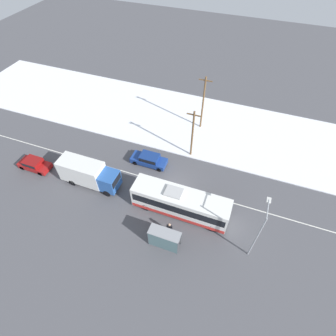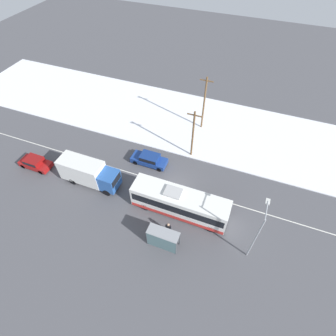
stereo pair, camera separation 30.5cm
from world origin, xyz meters
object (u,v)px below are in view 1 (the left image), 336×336
city_bus (180,203)px  utility_pole_roadside (192,134)px  pedestrian_at_stop (169,227)px  box_truck (88,173)px  utility_pole_snowlot (203,103)px  streetlamp (260,228)px  sedan_car (149,159)px  parked_car_near_truck (34,164)px  bus_shelter (164,239)px

city_bus → utility_pole_roadside: size_ratio=1.50×
utility_pole_roadside → pedestrian_at_stop: bearing=-83.9°
box_truck → utility_pole_snowlot: size_ratio=0.89×
streetlamp → utility_pole_snowlot: 19.39m
utility_pole_roadside → sedan_car: bearing=-143.1°
parked_car_near_truck → pedestrian_at_stop: bearing=-7.8°
sedan_car → streetlamp: streetlamp is taller
utility_pole_snowlot → sedan_car: bearing=-114.0°
city_bus → pedestrian_at_stop: 2.95m
parked_car_near_truck → streetlamp: size_ratio=0.60×
streetlamp → utility_pole_roadside: 14.27m
box_truck → pedestrian_at_stop: size_ratio=4.14×
box_truck → city_bus: bearing=-0.4°
parked_car_near_truck → sedan_car: bearing=23.3°
parked_car_near_truck → pedestrian_at_stop: pedestrian_at_stop is taller
utility_pole_roadside → streetlamp: bearing=-49.0°
parked_car_near_truck → utility_pole_snowlot: size_ratio=0.50×
box_truck → utility_pole_snowlot: utility_pole_snowlot is taller
utility_pole_roadside → utility_pole_snowlot: (-0.34, 6.03, 0.54)m
city_bus → utility_pole_snowlot: bearing=96.9°
streetlamp → sedan_car: bearing=152.1°
sedan_car → city_bus: bearing=137.8°
bus_shelter → streetlamp: 8.90m
box_truck → pedestrian_at_stop: bearing=-14.8°
sedan_car → utility_pole_snowlot: utility_pole_snowlot is taller
utility_pole_roadside → utility_pole_snowlot: size_ratio=0.87×
bus_shelter → parked_car_near_truck: bearing=167.4°
streetlamp → utility_pole_snowlot: bearing=120.0°
city_bus → bus_shelter: 4.57m
bus_shelter → streetlamp: size_ratio=0.47×
box_truck → bus_shelter: 12.14m
box_truck → utility_pole_roadside: bearing=41.4°
parked_car_near_truck → bus_shelter: bus_shelter is taller
city_bus → box_truck: size_ratio=1.46×
utility_pole_roadside → bus_shelter: bearing=-84.6°
pedestrian_at_stop → sedan_car: bearing=124.8°
bus_shelter → pedestrian_at_stop: bearing=90.4°
city_bus → utility_pole_roadside: 9.21m
box_truck → bus_shelter: size_ratio=2.29×
streetlamp → parked_car_near_truck: bearing=176.6°
pedestrian_at_stop → utility_pole_snowlot: utility_pole_snowlot is taller
sedan_car → streetlamp: size_ratio=0.68×
pedestrian_at_stop → bus_shelter: (0.01, -1.67, 0.62)m
pedestrian_at_stop → parked_car_near_truck: bearing=172.2°
box_truck → utility_pole_roadside: 13.41m
utility_pole_snowlot → streetlamp: bearing=-60.0°
city_bus → box_truck: 11.42m
parked_car_near_truck → utility_pole_snowlot: bearing=40.9°
utility_pole_snowlot → utility_pole_roadside: bearing=-86.8°
pedestrian_at_stop → streetlamp: size_ratio=0.26×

